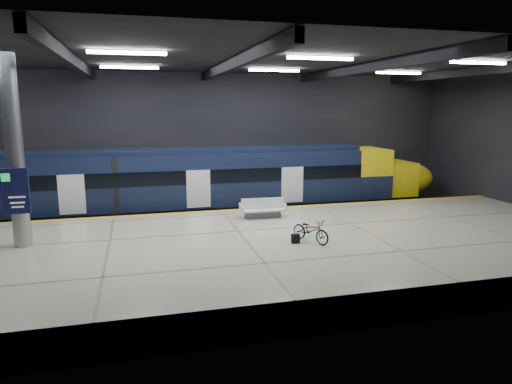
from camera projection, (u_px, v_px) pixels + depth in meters
name	position (u px, v px, depth m)	size (l,w,h in m)	color
ground	(233.00, 250.00, 19.73)	(30.00, 30.00, 0.00)	black
room_shell	(232.00, 116.00, 18.68)	(30.10, 16.10, 8.05)	black
platform	(247.00, 255.00, 17.25)	(30.00, 11.00, 1.10)	beige
safety_strip	(222.00, 211.00, 22.14)	(30.00, 0.40, 0.01)	gold
rails	(213.00, 218.00, 24.95)	(30.00, 1.52, 0.16)	gray
train	(172.00, 184.00, 24.05)	(29.40, 2.84, 3.79)	black
bench	(263.00, 211.00, 20.79)	(2.09, 0.93, 0.91)	#595B60
bicycle	(311.00, 230.00, 17.00)	(0.60, 1.71, 0.90)	#99999E
pannier_bag	(295.00, 238.00, 16.90)	(0.30, 0.18, 0.35)	black
info_column	(15.00, 154.00, 15.96)	(0.90, 0.78, 6.90)	#9EA0A5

